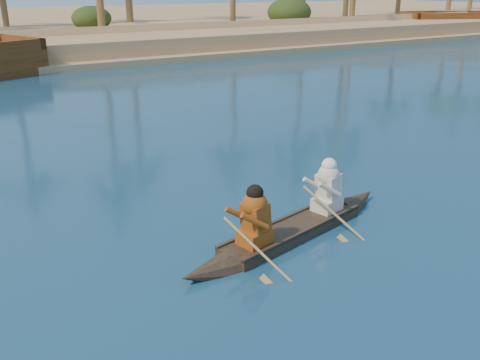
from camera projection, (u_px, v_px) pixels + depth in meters
ground at (477, 198)px, 11.51m from camera, size 160.00×160.00×0.00m
sandy_embankment at (27, 28)px, 48.78m from camera, size 150.00×51.00×1.50m
shrub_cluster at (72, 32)px, 36.26m from camera, size 100.00×6.00×2.40m
canoe at (293, 221)px, 9.70m from camera, size 5.23×1.83×1.44m
barge_right at (470, 24)px, 50.52m from camera, size 13.56×8.96×2.15m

